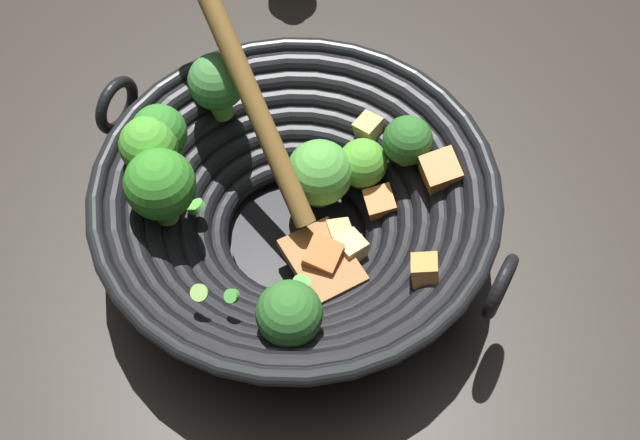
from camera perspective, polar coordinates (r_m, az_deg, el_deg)
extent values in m
plane|color=#28231E|center=(0.75, -1.57, -1.69)|extent=(4.00, 4.00, 0.00)
cylinder|color=black|center=(0.74, -1.58, -1.49)|extent=(0.12, 0.12, 0.01)
torus|color=black|center=(0.73, -1.61, -0.90)|extent=(0.17, 0.17, 0.02)
torus|color=black|center=(0.72, -1.62, -0.50)|extent=(0.19, 0.19, 0.02)
torus|color=black|center=(0.71, -1.64, -0.08)|extent=(0.22, 0.22, 0.02)
torus|color=black|center=(0.71, -1.66, 0.34)|extent=(0.24, 0.24, 0.02)
torus|color=black|center=(0.70, -1.68, 0.77)|extent=(0.27, 0.27, 0.02)
torus|color=black|center=(0.69, -1.70, 1.21)|extent=(0.30, 0.30, 0.02)
torus|color=black|center=(0.68, -1.72, 1.66)|extent=(0.32, 0.32, 0.02)
torus|color=black|center=(0.67, -1.74, 2.12)|extent=(0.34, 0.34, 0.01)
torus|color=black|center=(0.64, 12.49, -4.25)|extent=(0.01, 0.05, 0.05)
torus|color=black|center=(0.75, -14.02, 7.49)|extent=(0.01, 0.05, 0.05)
cylinder|color=#86BD52|center=(0.73, 5.91, 4.22)|extent=(0.02, 0.02, 0.02)
sphere|color=#2E6C29|center=(0.71, 6.09, 5.49)|extent=(0.04, 0.04, 0.04)
cylinder|color=#7EAC59|center=(0.74, 0.25, 1.66)|extent=(0.03, 0.03, 0.02)
sphere|color=#55A843|center=(0.71, 0.26, 3.15)|extent=(0.06, 0.06, 0.06)
cylinder|color=#6D9246|center=(0.71, -11.33, 3.60)|extent=(0.03, 0.03, 0.02)
sphere|color=green|center=(0.69, -11.74, 5.07)|extent=(0.05, 0.05, 0.05)
cylinder|color=#649F3B|center=(0.64, -2.06, -7.65)|extent=(0.03, 0.03, 0.02)
sphere|color=#316D2B|center=(0.62, -2.14, -6.48)|extent=(0.05, 0.05, 0.05)
cylinder|color=#86B949|center=(0.74, -6.90, 7.82)|extent=(0.03, 0.03, 0.03)
sphere|color=#43843F|center=(0.72, -7.16, 9.46)|extent=(0.05, 0.05, 0.05)
cylinder|color=#5DA342|center=(0.75, 2.87, 2.71)|extent=(0.02, 0.02, 0.02)
sphere|color=#56A633|center=(0.73, 2.96, 3.95)|extent=(0.04, 0.04, 0.04)
cylinder|color=#66983C|center=(0.72, -10.68, 4.50)|extent=(0.02, 0.02, 0.02)
sphere|color=#34832C|center=(0.70, -11.06, 5.96)|extent=(0.05, 0.05, 0.05)
cylinder|color=#78B84F|center=(0.69, -10.53, 0.76)|extent=(0.03, 0.03, 0.02)
sphere|color=#378928|center=(0.66, -11.00, 2.43)|extent=(0.06, 0.06, 0.06)
cube|color=#C47134|center=(0.71, 8.35, 3.26)|extent=(0.04, 0.05, 0.04)
cube|color=#E8AF62|center=(0.75, 3.43, 6.33)|extent=(0.03, 0.03, 0.03)
cube|color=tan|center=(0.71, 1.29, -1.00)|extent=(0.03, 0.03, 0.02)
cube|color=#D98E43|center=(0.65, 7.28, -3.47)|extent=(0.03, 0.03, 0.03)
cube|color=orange|center=(0.73, 4.18, 1.13)|extent=(0.04, 0.04, 0.03)
cube|color=#D1672C|center=(0.69, 0.15, -2.57)|extent=(0.04, 0.04, 0.04)
cube|color=#E9BA73|center=(0.70, 1.94, -2.24)|extent=(0.03, 0.03, 0.02)
cylinder|color=#99D166|center=(0.62, -8.34, -4.99)|extent=(0.02, 0.02, 0.01)
cylinder|color=#6BC651|center=(0.71, -8.57, 0.92)|extent=(0.02, 0.02, 0.01)
cylinder|color=#56B247|center=(0.66, -1.29, -4.41)|extent=(0.02, 0.02, 0.01)
cylinder|color=#56B247|center=(0.63, -6.12, -5.24)|extent=(0.01, 0.01, 0.01)
cylinder|color=#56B247|center=(0.69, 0.13, -2.96)|extent=(0.02, 0.02, 0.01)
cube|color=brown|center=(0.69, 0.17, -2.91)|extent=(0.09, 0.08, 0.01)
cylinder|color=olive|center=(0.68, -5.65, 10.45)|extent=(0.21, 0.14, 0.18)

